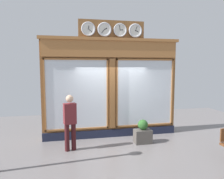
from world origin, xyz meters
TOP-DOWN VIEW (x-y plane):
  - ground_plane at (0.00, 2.80)m, footprint 14.00×14.00m
  - shop_facade at (-0.00, -0.12)m, footprint 4.92×0.42m
  - pedestrian at (1.49, 0.99)m, footprint 0.40×0.29m
  - planter_box at (-0.86, 0.84)m, footprint 0.56×0.36m
  - planter_shrub at (-0.86, 0.84)m, footprint 0.34×0.34m

SIDE VIEW (x-z plane):
  - ground_plane at x=0.00m, z-range 0.00..0.00m
  - planter_box at x=-0.86m, z-range 0.00..0.45m
  - planter_shrub at x=-0.86m, z-range 0.45..0.79m
  - pedestrian at x=1.49m, z-range 0.09..1.78m
  - shop_facade at x=0.00m, z-range -0.25..3.86m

